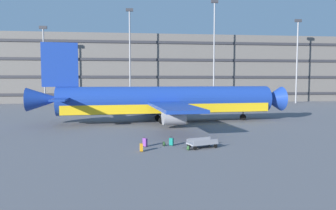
% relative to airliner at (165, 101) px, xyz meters
% --- Properties ---
extents(ground_plane, '(600.00, 600.00, 0.00)m').
position_rel_airliner_xyz_m(ground_plane, '(6.07, 0.54, -3.01)').
color(ground_plane, '#5B5B60').
extents(terminal_structure, '(123.64, 17.68, 18.80)m').
position_rel_airliner_xyz_m(terminal_structure, '(6.07, 49.95, 6.39)').
color(terminal_structure, '#605B56').
rests_on(terminal_structure, ground_plane).
extents(airliner, '(37.27, 30.01, 11.06)m').
position_rel_airliner_xyz_m(airliner, '(0.00, 0.00, 0.00)').
color(airliner, navy).
rests_on(airliner, ground_plane).
extents(light_mast_far_left, '(1.80, 0.50, 19.15)m').
position_rel_airliner_xyz_m(light_mast_far_left, '(-25.90, 34.66, 8.21)').
color(light_mast_far_left, gray).
rests_on(light_mast_far_left, ground_plane).
extents(light_mast_left, '(1.80, 0.50, 23.80)m').
position_rel_airliner_xyz_m(light_mast_left, '(-5.21, 34.66, 10.61)').
color(light_mast_left, gray).
rests_on(light_mast_left, ground_plane).
extents(light_mast_center_left, '(1.80, 0.50, 26.42)m').
position_rel_airliner_xyz_m(light_mast_center_left, '(16.29, 34.66, 11.95)').
color(light_mast_center_left, gray).
rests_on(light_mast_center_left, ground_plane).
extents(light_mast_center_right, '(1.80, 0.50, 22.12)m').
position_rel_airliner_xyz_m(light_mast_center_right, '(38.86, 34.66, 9.74)').
color(light_mast_center_right, gray).
rests_on(light_mast_center_right, ground_plane).
extents(suitcase_silver, '(0.27, 0.40, 0.87)m').
position_rel_airliner_xyz_m(suitcase_silver, '(-4.01, -18.61, -2.64)').
color(suitcase_silver, orange).
rests_on(suitcase_silver, ground_plane).
extents(suitcase_red, '(0.45, 0.46, 0.90)m').
position_rel_airliner_xyz_m(suitcase_red, '(-3.61, -16.68, -2.60)').
color(suitcase_red, '#72388C').
rests_on(suitcase_red, ground_plane).
extents(suitcase_large, '(0.43, 0.40, 0.90)m').
position_rel_airliner_xyz_m(suitcase_large, '(-1.18, -16.52, -2.63)').
color(suitcase_large, '#147266').
rests_on(suitcase_large, ground_plane).
extents(backpack_upright, '(0.32, 0.36, 0.46)m').
position_rel_airliner_xyz_m(backpack_upright, '(0.02, -18.57, -2.81)').
color(backpack_upright, '#264C26').
rests_on(backpack_upright, ground_plane).
extents(backpack_navy, '(0.30, 0.37, 0.47)m').
position_rel_airliner_xyz_m(backpack_navy, '(-1.86, -16.56, -2.81)').
color(backpack_navy, '#264C26').
rests_on(backpack_navy, ground_plane).
extents(baggage_cart, '(3.35, 2.03, 0.82)m').
position_rel_airliner_xyz_m(baggage_cart, '(1.44, -17.73, -2.59)').
color(baggage_cart, gray).
rests_on(baggage_cart, ground_plane).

